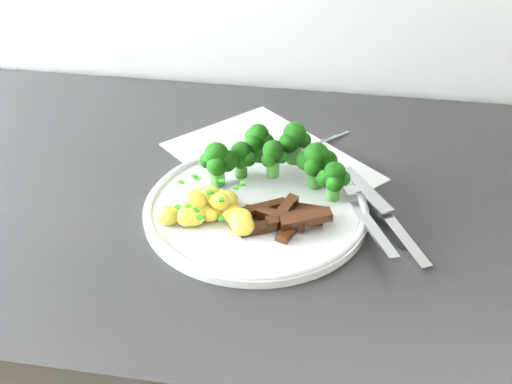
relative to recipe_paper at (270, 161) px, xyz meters
name	(u,v)px	position (x,y,z in m)	size (l,w,h in m)	color
recipe_paper	(270,161)	(0.00, 0.00, 0.00)	(0.33, 0.32, 0.00)	white
plate	(256,207)	(0.00, -0.12, 0.01)	(0.27, 0.27, 0.02)	silver
broccoli	(277,156)	(0.02, -0.06, 0.05)	(0.19, 0.10, 0.07)	#2D6720
potatoes	(211,208)	(-0.05, -0.15, 0.02)	(0.12, 0.09, 0.04)	yellow
beef_strips	(288,217)	(0.04, -0.15, 0.02)	(0.11, 0.08, 0.03)	black
fork	(365,214)	(0.13, -0.13, 0.02)	(0.08, 0.18, 0.02)	silver
knife	(392,225)	(0.16, -0.13, 0.01)	(0.11, 0.19, 0.02)	silver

